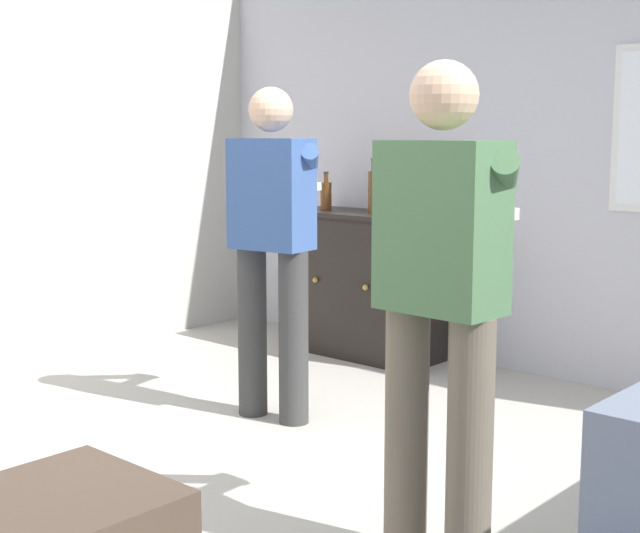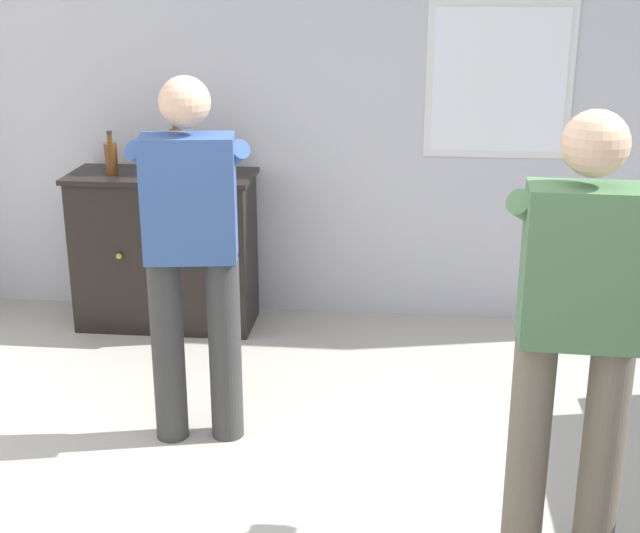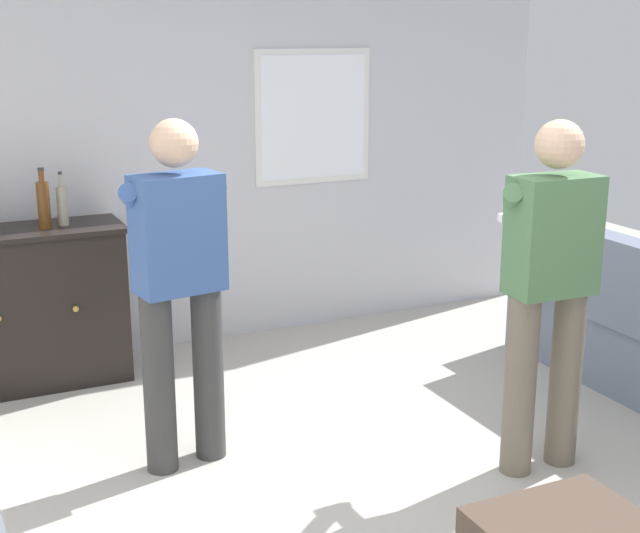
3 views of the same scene
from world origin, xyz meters
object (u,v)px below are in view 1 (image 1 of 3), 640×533
Objects in this scene: sideboard_cabinet at (363,284)px; bottle_wine_green at (374,191)px; bottle_liquor_amber at (326,195)px; bottle_spirits_clear at (391,195)px; person_standing_right at (442,293)px; person_standing_left at (273,237)px.

bottle_wine_green is at bearing -16.17° from sideboard_cabinet.
bottle_wine_green is at bearing 3.49° from bottle_liquor_amber.
bottle_spirits_clear is at bearing 7.30° from bottle_liquor_amber.
person_standing_right reaches higher than sideboard_cabinet.
bottle_wine_green is 0.21× the size of person_standing_left.
sideboard_cabinet is at bearing 163.83° from bottle_wine_green.
sideboard_cabinet is at bearing 11.23° from bottle_liquor_amber.
bottle_spirits_clear reaches higher than bottle_liquor_amber.
bottle_wine_green is 2.85m from person_standing_right.
person_standing_right is (1.94, -2.08, -0.16)m from bottle_wine_green.
person_standing_right is at bearing -26.48° from person_standing_left.
person_standing_right is (1.54, -0.77, 0.00)m from person_standing_left.
bottle_spirits_clear is 0.19× the size of person_standing_left.
sideboard_cabinet is 0.64m from bottle_liquor_amber.
person_standing_right is at bearing -49.19° from bottle_spirits_clear.
person_standing_left is (0.51, -1.35, 0.46)m from sideboard_cabinet.
person_standing_right is at bearing -45.86° from sideboard_cabinet.
person_standing_left and person_standing_right have the same top height.
bottle_spirits_clear is at bearing 102.23° from person_standing_left.
bottle_liquor_amber is 0.15× the size of person_standing_right.
person_standing_left is (0.79, -1.29, -0.11)m from bottle_liquor_amber.
bottle_wine_green is at bearing 107.07° from person_standing_left.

